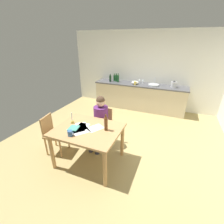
{
  "coord_description": "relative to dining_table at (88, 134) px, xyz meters",
  "views": [
    {
      "loc": [
        1.16,
        -3.03,
        2.28
      ],
      "look_at": [
        -0.04,
        -0.15,
        0.85
      ],
      "focal_mm": 25.29,
      "sensor_mm": 36.0,
      "label": 1
    }
  ],
  "objects": [
    {
      "name": "wine_bottle_on_table",
      "position": [
        0.33,
        0.09,
        0.24
      ],
      "size": [
        0.07,
        0.07,
        0.32
      ],
      "color": "#593319",
      "rests_on": "dining_table"
    },
    {
      "name": "paper_notice",
      "position": [
        -0.14,
        0.02,
        0.11
      ],
      "size": [
        0.23,
        0.31,
        0.0
      ],
      "primitive_type": "cube",
      "rotation": [
        0.0,
        0.0,
        0.08
      ],
      "color": "white",
      "rests_on": "dining_table"
    },
    {
      "name": "wine_glass_by_kettle",
      "position": [
        0.18,
        3.24,
        0.35
      ],
      "size": [
        0.07,
        0.07,
        0.15
      ],
      "color": "silver",
      "rests_on": "kitchen_counter"
    },
    {
      "name": "sink_unit",
      "position": [
        0.7,
        3.1,
        0.27
      ],
      "size": [
        0.36,
        0.36,
        0.24
      ],
      "color": "#B2B7BC",
      "rests_on": "kitchen_counter"
    },
    {
      "name": "bottle_sauce",
      "position": [
        -0.55,
        3.08,
        0.37
      ],
      "size": [
        0.06,
        0.06,
        0.3
      ],
      "color": "#194C23",
      "rests_on": "kitchen_counter"
    },
    {
      "name": "coffee_mug",
      "position": [
        -0.16,
        -0.32,
        0.16
      ],
      "size": [
        0.13,
        0.09,
        0.1
      ],
      "color": "#33598C",
      "rests_on": "dining_table"
    },
    {
      "name": "candlestick",
      "position": [
        -0.39,
        0.08,
        0.17
      ],
      "size": [
        0.06,
        0.06,
        0.23
      ],
      "color": "gold",
      "rests_on": "dining_table"
    },
    {
      "name": "wine_glass_near_sink",
      "position": [
        0.3,
        3.24,
        0.35
      ],
      "size": [
        0.07,
        0.07,
        0.15
      ],
      "color": "silver",
      "rests_on": "kitchen_counter"
    },
    {
      "name": "paper_bill",
      "position": [
        -0.07,
        -0.12,
        0.11
      ],
      "size": [
        0.35,
        0.36,
        0.0
      ],
      "primitive_type": "cube",
      "rotation": [
        0.0,
        0.0,
        -0.65
      ],
      "color": "white",
      "rests_on": "dining_table"
    },
    {
      "name": "ground_plane",
      "position": [
        0.24,
        0.85,
        -0.68
      ],
      "size": [
        5.2,
        5.2,
        0.04
      ],
      "primitive_type": "cube",
      "color": "tan"
    },
    {
      "name": "chair_at_table",
      "position": [
        -0.04,
        0.73,
        -0.18
      ],
      "size": [
        0.41,
        0.41,
        0.86
      ],
      "color": "tan",
      "rests_on": "ground"
    },
    {
      "name": "chair_side_empty",
      "position": [
        -0.87,
        -0.0,
        -0.19
      ],
      "size": [
        0.46,
        0.46,
        0.85
      ],
      "color": "tan",
      "rests_on": "ground"
    },
    {
      "name": "wall_back",
      "position": [
        0.24,
        3.45,
        0.64
      ],
      "size": [
        5.2,
        0.12,
        2.6
      ],
      "primitive_type": "cube",
      "color": "silver",
      "rests_on": "ground"
    },
    {
      "name": "mixing_bowl",
      "position": [
        0.08,
        3.03,
        0.3
      ],
      "size": [
        0.24,
        0.24,
        0.11
      ],
      "primitive_type": "ellipsoid",
      "color": "white",
      "rests_on": "kitchen_counter"
    },
    {
      "name": "stovetop_kettle",
      "position": [
        1.32,
        3.09,
        0.34
      ],
      "size": [
        0.18,
        0.18,
        0.22
      ],
      "color": "#B7BABF",
      "rests_on": "kitchen_counter"
    },
    {
      "name": "person_seated",
      "position": [
        -0.05,
        0.58,
        0.02
      ],
      "size": [
        0.33,
        0.6,
        1.19
      ],
      "color": "#592666",
      "rests_on": "ground"
    },
    {
      "name": "dining_table",
      "position": [
        0.0,
        0.0,
        0.0
      ],
      "size": [
        1.21,
        0.98,
        0.77
      ],
      "color": "tan",
      "rests_on": "ground"
    },
    {
      "name": "kitchen_counter",
      "position": [
        0.24,
        3.09,
        -0.21
      ],
      "size": [
        3.13,
        0.64,
        0.9
      ],
      "color": "beige",
      "rests_on": "ground"
    },
    {
      "name": "teacup_on_counter",
      "position": [
        0.1,
        2.94,
        0.3
      ],
      "size": [
        0.12,
        0.08,
        0.11
      ],
      "color": "#F2CC4C",
      "rests_on": "kitchen_counter"
    },
    {
      "name": "bottle_wine_red",
      "position": [
        -0.65,
        3.15,
        0.36
      ],
      "size": [
        0.08,
        0.08,
        0.28
      ],
      "color": "#194C23",
      "rests_on": "kitchen_counter"
    },
    {
      "name": "bottle_oil",
      "position": [
        -0.84,
        3.04,
        0.36
      ],
      "size": [
        0.07,
        0.07,
        0.27
      ],
      "color": "black",
      "rests_on": "kitchen_counter"
    },
    {
      "name": "book_magazine",
      "position": [
        -0.25,
        -0.09,
        0.12
      ],
      "size": [
        0.21,
        0.23,
        0.02
      ],
      "primitive_type": "cube",
      "rotation": [
        0.0,
        0.0,
        0.17
      ],
      "color": "teal",
      "rests_on": "dining_table"
    },
    {
      "name": "paper_letter",
      "position": [
        -0.18,
        -0.13,
        0.11
      ],
      "size": [
        0.35,
        0.36,
        0.0
      ],
      "primitive_type": "cube",
      "rotation": [
        0.0,
        0.0,
        -0.68
      ],
      "color": "white",
      "rests_on": "dining_table"
    },
    {
      "name": "bottle_vinegar",
      "position": [
        -0.74,
        3.18,
        0.36
      ],
      "size": [
        0.07,
        0.07,
        0.27
      ],
      "color": "#194C23",
      "rests_on": "kitchen_counter"
    },
    {
      "name": "paper_envelope",
      "position": [
        -0.17,
        0.03,
        0.11
      ],
      "size": [
        0.34,
        0.36,
        0.0
      ],
      "primitive_type": "cube",
      "rotation": [
        0.0,
        0.0,
        0.64
      ],
      "color": "white",
      "rests_on": "dining_table"
    },
    {
      "name": "paper_receipt",
      "position": [
        0.12,
        0.08,
        0.11
      ],
      "size": [
        0.33,
        0.36,
        0.0
      ],
      "primitive_type": "cube",
      "rotation": [
        0.0,
        0.0,
        -0.54
      ],
      "color": "white",
      "rests_on": "dining_table"
    }
  ]
}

